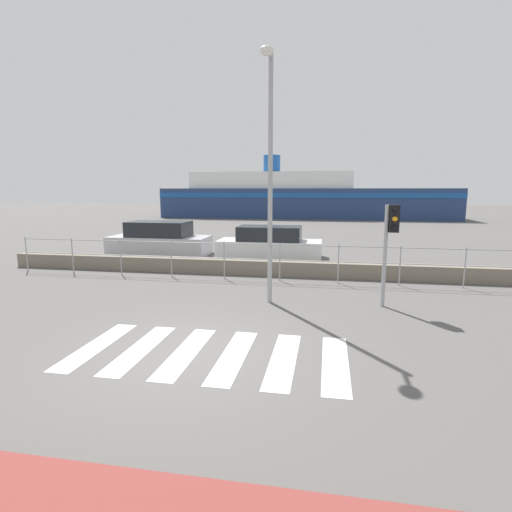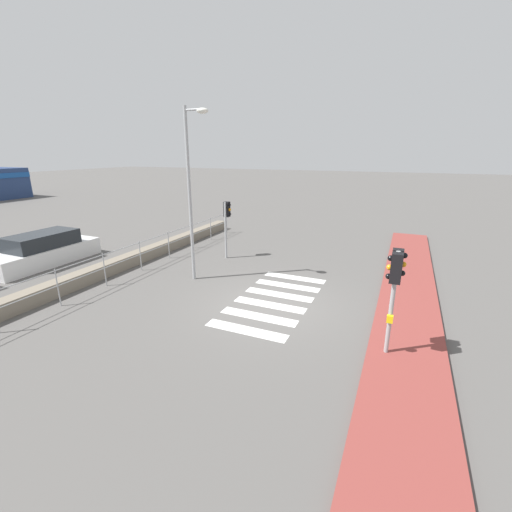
# 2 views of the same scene
# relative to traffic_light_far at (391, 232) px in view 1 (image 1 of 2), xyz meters

# --- Properties ---
(ground_plane) EXTENTS (160.00, 160.00, 0.00)m
(ground_plane) POSITION_rel_traffic_light_far_xyz_m (-3.99, -3.70, -1.91)
(ground_plane) COLOR #565451
(crosswalk) EXTENTS (4.95, 2.40, 0.01)m
(crosswalk) POSITION_rel_traffic_light_far_xyz_m (-3.60, -3.70, -1.90)
(crosswalk) COLOR silver
(crosswalk) RESTS_ON ground_plane
(seawall) EXTENTS (18.75, 0.55, 0.51)m
(seawall) POSITION_rel_traffic_light_far_xyz_m (-3.99, 3.30, -1.65)
(seawall) COLOR slate
(seawall) RESTS_ON ground_plane
(harbor_fence) EXTENTS (16.91, 0.04, 1.25)m
(harbor_fence) POSITION_rel_traffic_light_far_xyz_m (-3.99, 2.43, -1.09)
(harbor_fence) COLOR #9EA0A3
(harbor_fence) RESTS_ON ground_plane
(traffic_light_far) EXTENTS (0.34, 0.32, 2.59)m
(traffic_light_far) POSITION_rel_traffic_light_far_xyz_m (0.00, 0.00, 0.00)
(traffic_light_far) COLOR #9EA0A3
(traffic_light_far) RESTS_ON ground_plane
(streetlamp) EXTENTS (0.32, 0.96, 6.24)m
(streetlamp) POSITION_rel_traffic_light_far_xyz_m (-3.02, -0.30, 1.93)
(streetlamp) COLOR #9EA0A3
(streetlamp) RESTS_ON ground_plane
(ferry_boat) EXTENTS (30.21, 6.48, 6.60)m
(ferry_boat) POSITION_rel_traffic_light_far_xyz_m (-4.73, 33.04, 0.15)
(ferry_boat) COLOR navy
(ferry_boat) RESTS_ON ground_plane
(parked_car_silver) EXTENTS (4.59, 1.82, 1.52)m
(parked_car_silver) POSITION_rel_traffic_light_far_xyz_m (-9.19, 6.93, -1.26)
(parked_car_silver) COLOR #BCBCC1
(parked_car_silver) RESTS_ON ground_plane
(parked_car_white) EXTENTS (4.55, 1.70, 1.38)m
(parked_car_white) POSITION_rel_traffic_light_far_xyz_m (-4.05, 6.93, -1.32)
(parked_car_white) COLOR silver
(parked_car_white) RESTS_ON ground_plane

